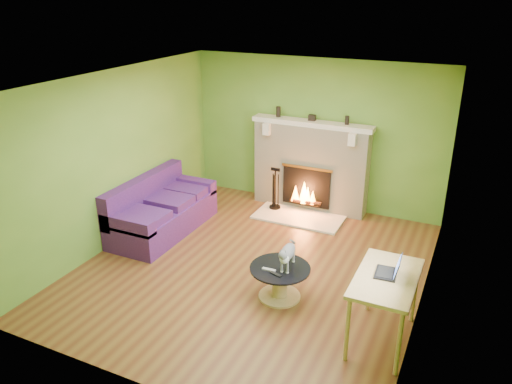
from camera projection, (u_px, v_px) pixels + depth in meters
floor at (254, 267)px, 7.04m from camera, size 5.00×5.00×0.00m
ceiling at (253, 81)px, 6.05m from camera, size 5.00×5.00×0.00m
wall_back at (315, 134)px, 8.63m from camera, size 5.00×0.00×5.00m
wall_front at (133, 272)px, 4.45m from camera, size 5.00×0.00×5.00m
wall_left at (117, 158)px, 7.43m from camera, size 0.00×5.00×5.00m
wall_right at (432, 211)px, 5.66m from camera, size 0.00×5.00×5.00m
window_frame at (422, 223)px, 4.81m from camera, size 0.00×1.20×1.20m
window_pane at (422, 223)px, 4.82m from camera, size 0.00×1.06×1.06m
fireplace at (310, 166)px, 8.68m from camera, size 2.10×0.46×1.58m
hearth at (299, 217)px, 8.54m from camera, size 1.50×0.75×0.03m
mantel at (312, 123)px, 8.37m from camera, size 2.10×0.28×0.08m
sofa at (160, 211)px, 8.00m from camera, size 0.89×1.94×0.87m
coffee_table at (280, 280)px, 6.26m from camera, size 0.76×0.76×0.43m
desk at (386, 285)px, 5.33m from camera, size 0.63×1.09×0.81m
cat at (288, 255)px, 6.14m from camera, size 0.27×0.58×0.35m
remote_silver at (269, 270)px, 6.13m from camera, size 0.17×0.05×0.02m
remote_black at (276, 274)px, 6.03m from camera, size 0.17×0.09×0.02m
laptop at (387, 265)px, 5.30m from camera, size 0.28×0.32×0.22m
fire_tools at (275, 188)px, 8.71m from camera, size 0.20×0.20×0.75m
mantel_vase_left at (278, 112)px, 8.59m from camera, size 0.08×0.08×0.18m
mantel_vase_right at (347, 120)px, 8.12m from camera, size 0.07×0.07×0.14m
mantel_box at (312, 118)px, 8.37m from camera, size 0.12×0.08×0.10m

